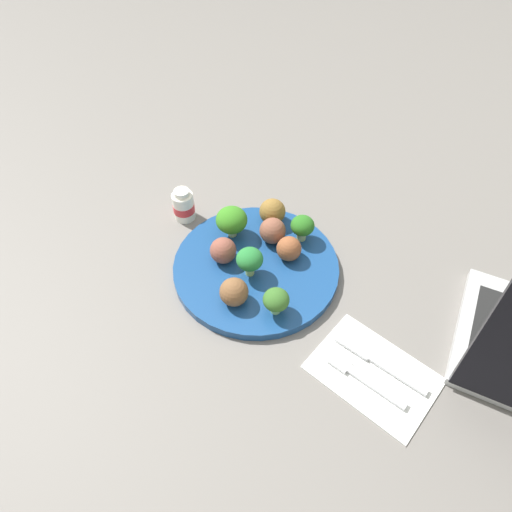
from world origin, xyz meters
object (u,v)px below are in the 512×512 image
Objects in this scene: broccoli_floret_mid_right at (232,220)px; knife at (376,360)px; meatball_back_right at (289,249)px; meatball_far_rim at (273,231)px; broccoli_floret_center at (302,226)px; broccoli_floret_back_right at (250,260)px; meatball_back_left at (223,251)px; fork at (362,377)px; plate at (256,267)px; broccoli_floret_near_rim at (276,300)px; meatball_mid_right at (234,292)px; napkin at (373,373)px; yogurt_bottle at (184,206)px; meatball_mid_left at (272,212)px.

knife is (-0.32, 0.04, -0.04)m from broccoli_floret_mid_right.
meatball_back_right reaches higher than knife.
meatball_back_right is 0.05m from meatball_far_rim.
broccoli_floret_center is 0.85× the size of broccoli_floret_mid_right.
broccoli_floret_back_right is at bearing 104.56° from meatball_far_rim.
fork is (-0.29, 0.02, -0.03)m from meatball_back_left.
plate is 0.25m from knife.
fork is (-0.16, 0.00, -0.04)m from broccoli_floret_near_rim.
plate is at bearing 163.20° from broccoli_floret_mid_right.
meatball_back_left is at bearing 6.79° from broccoli_floret_back_right.
broccoli_floret_center is at bearing -102.21° from plate.
meatball_mid_right is at bearing 106.04° from meatball_far_rim.
plate is at bearing -11.81° from fork.
meatball_back_left reaches higher than napkin.
broccoli_floret_mid_right is 1.27× the size of meatball_far_rim.
meatball_far_rim is 0.29m from napkin.
broccoli_floret_center is 0.14m from meatball_back_left.
broccoli_floret_back_right is 0.32× the size of napkin.
broccoli_floret_center is 1.07× the size of meatball_far_rim.
broccoli_floret_mid_right is at bearing 31.01° from meatball_far_rim.
broccoli_floret_mid_right reaches higher than napkin.
fork and knife have the same top height.
broccoli_floret_mid_right is 0.15m from meatball_mid_right.
broccoli_floret_mid_right reaches higher than broccoli_floret_back_right.
yogurt_bottle is (0.43, -0.02, 0.02)m from knife.
plate is 0.11m from broccoli_floret_near_rim.
plate is 0.09m from meatball_mid_right.
meatball_mid_right is at bearing 16.06° from knife.
broccoli_floret_back_right is 0.24m from knife.
broccoli_floret_mid_right is at bearing 36.90° from broccoli_floret_center.
meatball_far_rim is 0.27m from knife.
broccoli_floret_center is 1.16× the size of meatball_back_right.
meatball_back_right is 0.24m from napkin.
broccoli_floret_back_right is (-0.01, 0.02, 0.04)m from plate.
broccoli_floret_mid_right is 0.11m from yogurt_bottle.
meatball_mid_right is at bearing 11.40° from napkin.
broccoli_floret_near_rim reaches higher than plate.
broccoli_floret_center reaches higher than broccoli_floret_near_rim.
broccoli_floret_near_rim is 1.01× the size of meatball_mid_right.
plate is at bearing 77.79° from broccoli_floret_center.
yogurt_bottle is (0.14, -0.04, -0.01)m from meatball_back_left.
meatball_mid_left reaches higher than napkin.
yogurt_bottle is (0.21, -0.09, -0.01)m from meatball_mid_right.
fork is at bearing 153.15° from meatball_mid_left.
plate is 0.07m from meatball_far_rim.
meatball_mid_right is 0.99× the size of meatball_far_rim.
plate is 2.32× the size of fork.
broccoli_floret_near_rim is 0.70× the size of yogurt_bottle.
meatball_far_rim is (-0.06, -0.04, -0.01)m from broccoli_floret_mid_right.
broccoli_floret_mid_right reaches higher than knife.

